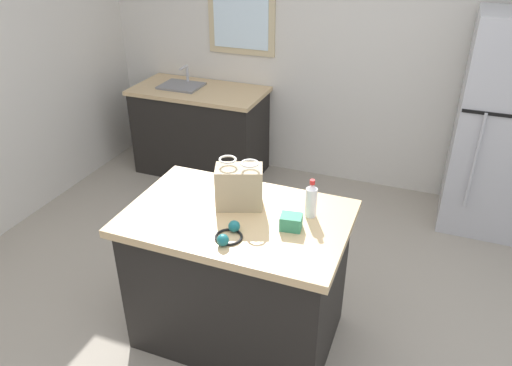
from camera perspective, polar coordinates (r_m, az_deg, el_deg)
name	(u,v)px	position (r m, az deg, el deg)	size (l,w,h in m)	color
ground	(260,332)	(3.35, 0.51, -16.89)	(5.98, 5.98, 0.00)	#9E9384
back_wall	(350,44)	(4.71, 10.89, 15.64)	(4.98, 0.13, 2.71)	silver
kitchen_island	(238,277)	(3.05, -2.08, -10.82)	(1.26, 0.83, 0.91)	black
refrigerator	(508,128)	(4.42, 27.24, 5.67)	(0.78, 0.68, 1.78)	#B7B7BC
sink_counter	(200,130)	(5.07, -6.48, 6.17)	(1.30, 0.67, 1.07)	black
shopping_bag	(239,186)	(2.80, -1.98, -0.40)	(0.31, 0.24, 0.29)	tan
small_box	(291,222)	(2.65, 4.10, -4.55)	(0.11, 0.09, 0.08)	#388E66
bottle	(311,200)	(2.73, 6.44, -1.97)	(0.06, 0.06, 0.23)	white
ear_defenders	(229,234)	(2.58, -3.20, -6.00)	(0.15, 0.20, 0.06)	black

